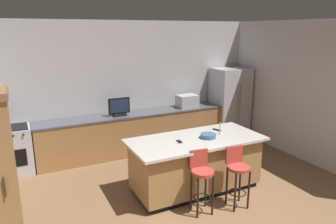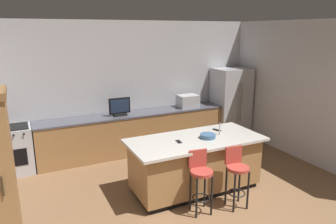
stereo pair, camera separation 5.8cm
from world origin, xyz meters
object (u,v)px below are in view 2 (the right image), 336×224
at_px(tv_monitor, 120,107).
at_px(bar_stool_right, 237,172).
at_px(kitchen_island, 195,164).
at_px(tv_remote, 217,130).
at_px(refrigerator, 230,103).
at_px(fruit_bowl, 208,136).
at_px(bar_stool_left, 200,177).
at_px(cell_phone, 179,142).
at_px(microwave, 188,101).
at_px(range_oven, 11,151).

bearing_deg(tv_monitor, bar_stool_right, -70.52).
relative_size(kitchen_island, tv_remote, 13.60).
xyz_separation_m(refrigerator, fruit_bowl, (-2.05, -2.11, 0.08)).
bearing_deg(bar_stool_right, fruit_bowl, 103.66).
relative_size(bar_stool_left, cell_phone, 6.47).
xyz_separation_m(microwave, cell_phone, (-1.36, -2.12, -0.13)).
height_order(kitchen_island, cell_phone, cell_phone).
bearing_deg(refrigerator, bar_stool_left, -133.36).
height_order(refrigerator, bar_stool_right, refrigerator).
bearing_deg(microwave, kitchen_island, -115.99).
distance_m(kitchen_island, range_oven, 3.56).
distance_m(refrigerator, bar_stool_right, 3.43).
bearing_deg(kitchen_island, microwave, 64.01).
relative_size(bar_stool_right, tv_remote, 5.67).
distance_m(fruit_bowl, tv_remote, 0.47).
relative_size(microwave, tv_remote, 2.82).
bearing_deg(range_oven, cell_phone, -39.69).
relative_size(kitchen_island, microwave, 4.82).
distance_m(kitchen_island, bar_stool_left, 0.71).
bearing_deg(microwave, fruit_bowl, -110.84).
height_order(kitchen_island, tv_monitor, tv_monitor).
relative_size(refrigerator, microwave, 3.73).
relative_size(tv_monitor, bar_stool_left, 0.48).
xyz_separation_m(range_oven, tv_monitor, (2.19, -0.05, 0.63)).
distance_m(refrigerator, bar_stool_left, 3.72).
bearing_deg(microwave, bar_stool_right, -104.25).
height_order(refrigerator, tv_monitor, refrigerator).
bearing_deg(bar_stool_left, fruit_bowl, 56.97).
xyz_separation_m(kitchen_island, tv_monitor, (-0.69, 2.05, 0.62)).
xyz_separation_m(tv_monitor, fruit_bowl, (0.89, -2.11, -0.13)).
xyz_separation_m(range_oven, fruit_bowl, (3.08, -2.16, 0.50)).
xyz_separation_m(bar_stool_right, cell_phone, (-0.63, 0.74, 0.36)).
relative_size(range_oven, fruit_bowl, 3.58).
xyz_separation_m(range_oven, bar_stool_right, (3.18, -2.86, 0.11)).
distance_m(kitchen_island, refrigerator, 3.07).
height_order(microwave, bar_stool_right, microwave).
height_order(microwave, tv_monitor, tv_monitor).
distance_m(range_oven, tv_remote, 3.97).
distance_m(tv_monitor, tv_remote, 2.24).
bearing_deg(cell_phone, kitchen_island, 10.98).
bearing_deg(tv_monitor, bar_stool_left, -81.50).
xyz_separation_m(refrigerator, range_oven, (-5.13, 0.05, -0.43)).
distance_m(bar_stool_left, cell_phone, 0.72).
xyz_separation_m(range_oven, cell_phone, (2.55, -2.11, 0.47)).
bearing_deg(tv_remote, range_oven, 135.56).
bearing_deg(kitchen_island, range_oven, 143.89).
distance_m(microwave, bar_stool_left, 3.08).
height_order(bar_stool_right, fruit_bowl, fruit_bowl).
bearing_deg(fruit_bowl, bar_stool_right, -81.83).
bearing_deg(kitchen_island, cell_phone, -177.57).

